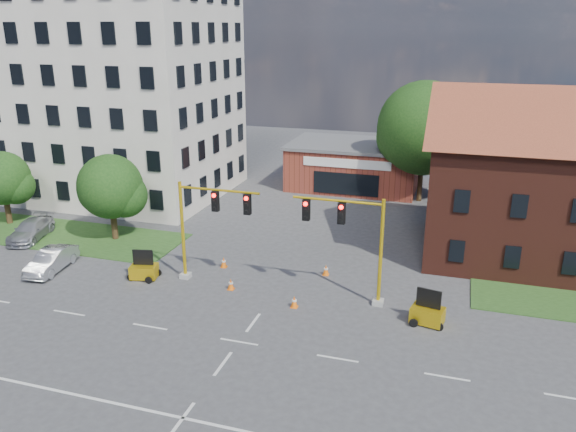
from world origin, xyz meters
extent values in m
plane|color=#3F3F41|center=(0.00, 0.00, 0.00)|extent=(120.00, 120.00, 0.00)
cube|color=#25481B|center=(-20.00, 10.00, 0.04)|extent=(22.00, 6.00, 0.08)
cube|color=beige|center=(-20.00, 22.00, 10.00)|extent=(18.00, 15.00, 20.00)
cube|color=maroon|center=(0.00, 30.00, 2.00)|extent=(12.00, 8.00, 4.00)
cube|color=#58585A|center=(0.00, 30.00, 4.15)|extent=(12.40, 8.40, 0.30)
cube|color=silver|center=(0.00, 25.95, 3.20)|extent=(8.00, 0.10, 0.80)
cube|color=black|center=(0.00, 25.95, 1.30)|extent=(6.00, 0.10, 2.00)
cylinder|color=#3D2A16|center=(6.50, 27.00, 2.32)|extent=(0.44, 0.44, 4.64)
sphere|color=#173B12|center=(6.50, 27.00, 6.54)|extent=(8.15, 8.15, 8.15)
sphere|color=#173B12|center=(8.13, 27.30, 5.49)|extent=(5.71, 5.71, 5.71)
cylinder|color=#3D2A16|center=(-14.00, 10.50, 1.43)|extent=(0.44, 0.44, 2.86)
sphere|color=#173B12|center=(-14.00, 10.50, 4.03)|extent=(4.63, 4.63, 4.63)
sphere|color=#173B12|center=(-13.07, 10.80, 3.38)|extent=(3.24, 3.24, 3.24)
cylinder|color=#3D2A16|center=(-24.00, 11.00, 1.33)|extent=(0.44, 0.44, 2.65)
sphere|color=#173B12|center=(-24.00, 11.00, 3.73)|extent=(4.18, 4.18, 4.18)
sphere|color=#173B12|center=(-23.16, 11.30, 3.13)|extent=(2.93, 2.93, 2.93)
cube|color=gray|center=(-6.00, 6.00, 0.15)|extent=(0.60, 0.60, 0.30)
cylinder|color=gold|center=(-6.00, 6.00, 3.10)|extent=(0.20, 0.20, 6.20)
cylinder|color=gold|center=(-3.50, 6.00, 5.90)|extent=(5.00, 0.14, 0.14)
cube|color=black|center=(-3.75, 6.00, 5.20)|extent=(0.40, 0.32, 1.20)
cube|color=black|center=(-1.75, 6.00, 5.20)|extent=(0.40, 0.32, 1.20)
sphere|color=#FF0C07|center=(-3.75, 5.82, 5.60)|extent=(0.24, 0.24, 0.24)
cube|color=gray|center=(6.00, 6.00, 0.15)|extent=(0.60, 0.60, 0.30)
cylinder|color=gold|center=(6.00, 6.00, 3.10)|extent=(0.20, 0.20, 6.20)
cylinder|color=gold|center=(3.50, 6.00, 5.90)|extent=(5.00, 0.14, 0.14)
cube|color=black|center=(3.75, 6.00, 5.20)|extent=(0.40, 0.32, 1.20)
cube|color=black|center=(1.75, 6.00, 5.20)|extent=(0.40, 0.32, 1.20)
sphere|color=#FF0C07|center=(3.75, 5.82, 5.60)|extent=(0.24, 0.24, 0.24)
cube|color=gold|center=(-8.39, 5.16, 0.49)|extent=(1.81, 1.41, 0.80)
cube|color=black|center=(-8.39, 5.16, 1.42)|extent=(1.24, 0.39, 0.98)
cube|color=gold|center=(8.78, 4.64, 0.51)|extent=(1.85, 1.42, 0.83)
cube|color=black|center=(8.78, 4.64, 1.47)|extent=(1.28, 0.37, 1.01)
cube|color=orange|center=(-2.66, 5.32, 0.02)|extent=(0.38, 0.38, 0.04)
cone|color=orange|center=(-2.66, 5.32, 0.35)|extent=(0.40, 0.40, 0.70)
cylinder|color=silver|center=(-2.66, 5.32, 0.42)|extent=(0.27, 0.27, 0.09)
cube|color=orange|center=(-4.37, 8.21, 0.02)|extent=(0.38, 0.38, 0.04)
cone|color=orange|center=(-4.37, 8.21, 0.35)|extent=(0.40, 0.40, 0.70)
cylinder|color=silver|center=(-4.37, 8.21, 0.42)|extent=(0.27, 0.27, 0.09)
cube|color=orange|center=(1.58, 4.29, 0.02)|extent=(0.38, 0.38, 0.04)
cone|color=orange|center=(1.58, 4.29, 0.35)|extent=(0.40, 0.40, 0.70)
cylinder|color=silver|center=(1.58, 4.29, 0.42)|extent=(0.27, 0.27, 0.09)
cube|color=orange|center=(2.26, 9.00, 0.02)|extent=(0.38, 0.38, 0.04)
cone|color=orange|center=(2.26, 9.00, 0.35)|extent=(0.40, 0.40, 0.70)
cylinder|color=silver|center=(2.26, 9.00, 0.42)|extent=(0.27, 0.27, 0.09)
imported|color=white|center=(12.46, 13.50, 0.79)|extent=(6.21, 4.10, 1.58)
imported|color=#A0A2A8|center=(-14.66, 4.46, 0.70)|extent=(1.99, 4.41, 1.41)
imported|color=#A0A2A8|center=(-19.97, 8.79, 0.69)|extent=(3.05, 5.11, 1.39)
camera|label=1|loc=(9.55, -22.57, 14.85)|focal=35.00mm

